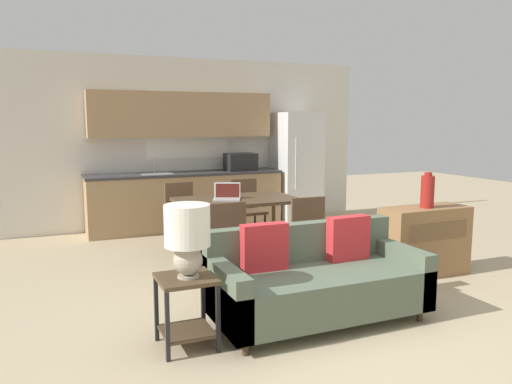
% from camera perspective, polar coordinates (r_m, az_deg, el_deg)
% --- Properties ---
extents(ground_plane, '(20.00, 20.00, 0.00)m').
position_cam_1_polar(ground_plane, '(4.26, 8.13, -15.47)').
color(ground_plane, tan).
extents(wall_back, '(6.40, 0.07, 2.70)m').
position_cam_1_polar(wall_back, '(8.22, -8.71, 5.62)').
color(wall_back, silver).
rests_on(wall_back, ground_plane).
extents(kitchen_counter, '(3.07, 0.65, 2.15)m').
position_cam_1_polar(kitchen_counter, '(7.97, -7.98, 1.87)').
color(kitchen_counter, tan).
rests_on(kitchen_counter, ground_plane).
extents(refrigerator, '(0.69, 0.75, 1.84)m').
position_cam_1_polar(refrigerator, '(8.56, 4.64, 2.87)').
color(refrigerator, white).
rests_on(refrigerator, ground_plane).
extents(dining_table, '(1.47, 0.89, 0.76)m').
position_cam_1_polar(dining_table, '(6.12, -2.16, -1.36)').
color(dining_table, brown).
rests_on(dining_table, ground_plane).
extents(couch, '(1.81, 0.80, 0.85)m').
position_cam_1_polar(couch, '(4.37, 6.73, -10.05)').
color(couch, '#3D2D1E').
rests_on(couch, ground_plane).
extents(side_table, '(0.42, 0.42, 0.55)m').
position_cam_1_polar(side_table, '(3.86, -7.98, -12.16)').
color(side_table, brown).
rests_on(side_table, ground_plane).
extents(table_lamp, '(0.34, 0.34, 0.55)m').
position_cam_1_polar(table_lamp, '(3.70, -7.85, -4.77)').
color(table_lamp, '#B2A893').
rests_on(table_lamp, side_table).
extents(credenza, '(0.99, 0.42, 0.76)m').
position_cam_1_polar(credenza, '(5.86, 18.66, -5.31)').
color(credenza, olive).
rests_on(credenza, ground_plane).
extents(vase, '(0.14, 0.14, 0.39)m').
position_cam_1_polar(vase, '(5.72, 19.01, 0.08)').
color(vase, maroon).
rests_on(vase, credenza).
extents(dining_chair_far_right, '(0.43, 0.43, 0.88)m').
position_cam_1_polar(dining_chair_far_right, '(7.09, -1.04, -1.71)').
color(dining_chair_far_right, brown).
rests_on(dining_chair_far_right, ground_plane).
extents(dining_chair_near_right, '(0.43, 0.43, 0.88)m').
position_cam_1_polar(dining_chair_near_right, '(5.62, 5.37, -4.35)').
color(dining_chair_near_right, brown).
rests_on(dining_chair_near_right, ground_plane).
extents(dining_chair_near_left, '(0.43, 0.43, 0.88)m').
position_cam_1_polar(dining_chair_near_left, '(5.25, -3.73, -5.21)').
color(dining_chair_near_left, brown).
rests_on(dining_chair_near_left, ground_plane).
extents(dining_chair_far_left, '(0.47, 0.47, 0.88)m').
position_cam_1_polar(dining_chair_far_left, '(6.76, -8.38, -2.28)').
color(dining_chair_far_left, brown).
rests_on(dining_chair_far_left, ground_plane).
extents(laptop, '(0.40, 0.36, 0.20)m').
position_cam_1_polar(laptop, '(6.05, -3.34, -0.39)').
color(laptop, '#B7BABC').
rests_on(laptop, dining_table).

